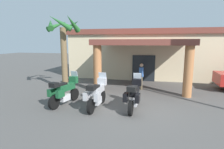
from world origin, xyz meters
TOP-DOWN VIEW (x-y plane):
  - ground_plane at (0.00, 0.00)m, footprint 80.00×80.00m
  - motel_building at (-0.08, 9.74)m, footprint 13.67×11.81m
  - motorcycle_green at (-3.45, -0.44)m, footprint 0.91×2.19m
  - motorcycle_silver at (-1.70, -0.55)m, footprint 0.72×2.21m
  - motorcycle_black at (0.05, -0.32)m, footprint 0.72×2.21m
  - pedestrian at (0.05, 3.60)m, footprint 0.32×0.50m
  - palm_tree_roadside at (-4.88, 2.36)m, footprint 2.17×2.21m

SIDE VIEW (x-z plane):
  - ground_plane at x=0.00m, z-range 0.00..0.00m
  - motorcycle_green at x=-3.45m, z-range -0.11..1.50m
  - motorcycle_silver at x=-1.70m, z-range -0.11..1.50m
  - motorcycle_black at x=0.05m, z-range -0.11..1.50m
  - pedestrian at x=0.05m, z-range 0.14..1.89m
  - motel_building at x=-0.08m, z-range 0.04..4.24m
  - palm_tree_roadside at x=-4.88m, z-range 0.94..5.79m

